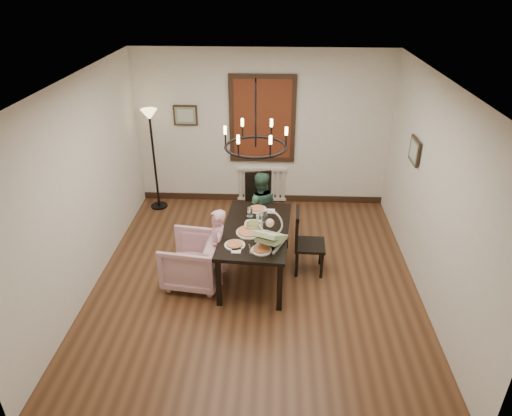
# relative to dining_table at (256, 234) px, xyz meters

# --- Properties ---
(room_shell) EXTENTS (4.51, 5.00, 2.81)m
(room_shell) POSITION_rel_dining_table_xyz_m (0.00, 0.22, 0.73)
(room_shell) COLOR brown
(room_shell) RESTS_ON ground
(dining_table) EXTENTS (1.01, 1.67, 0.76)m
(dining_table) POSITION_rel_dining_table_xyz_m (0.00, 0.00, 0.00)
(dining_table) COLOR black
(dining_table) RESTS_ON room_shell
(chair_far) EXTENTS (0.53, 0.53, 1.00)m
(chair_far) POSITION_rel_dining_table_xyz_m (0.02, 1.23, -0.17)
(chair_far) COLOR black
(chair_far) RESTS_ON room_shell
(chair_right) EXTENTS (0.45, 0.45, 0.98)m
(chair_right) POSITION_rel_dining_table_xyz_m (0.77, 0.12, -0.18)
(chair_right) COLOR black
(chair_right) RESTS_ON room_shell
(armchair) EXTENTS (0.87, 0.86, 0.71)m
(armchair) POSITION_rel_dining_table_xyz_m (-0.86, -0.23, -0.32)
(armchair) COLOR #D8A5B2
(armchair) RESTS_ON room_shell
(elderly_woman) EXTENTS (0.29, 0.38, 0.93)m
(elderly_woman) POSITION_rel_dining_table_xyz_m (-0.51, -0.20, -0.20)
(elderly_woman) COLOR pink
(elderly_woman) RESTS_ON room_shell
(seated_man) EXTENTS (0.52, 0.42, 0.99)m
(seated_man) POSITION_rel_dining_table_xyz_m (0.02, 0.92, -0.18)
(seated_man) COLOR #345742
(seated_man) RESTS_ON room_shell
(baby_bouncer) EXTENTS (0.55, 0.62, 0.34)m
(baby_bouncer) POSITION_rel_dining_table_xyz_m (0.20, -0.41, 0.25)
(baby_bouncer) COLOR #B3CD8D
(baby_bouncer) RESTS_ON dining_table
(salad_bowl) EXTENTS (0.30, 0.30, 0.07)m
(salad_bowl) POSITION_rel_dining_table_xyz_m (-0.03, 0.03, 0.12)
(salad_bowl) COLOR white
(salad_bowl) RESTS_ON dining_table
(pizza_platter) EXTENTS (0.36, 0.36, 0.04)m
(pizza_platter) POSITION_rel_dining_table_xyz_m (-0.08, -0.12, 0.11)
(pizza_platter) COLOR tan
(pizza_platter) RESTS_ON dining_table
(drinking_glass) EXTENTS (0.06, 0.06, 0.12)m
(drinking_glass) POSITION_rel_dining_table_xyz_m (0.08, -0.08, 0.15)
(drinking_glass) COLOR silver
(drinking_glass) RESTS_ON dining_table
(window_blinds) EXTENTS (1.00, 0.03, 1.40)m
(window_blinds) POSITION_rel_dining_table_xyz_m (0.00, 2.31, 0.93)
(window_blinds) COLOR maroon
(window_blinds) RESTS_ON room_shell
(radiator) EXTENTS (0.92, 0.12, 0.62)m
(radiator) POSITION_rel_dining_table_xyz_m (0.00, 2.33, -0.32)
(radiator) COLOR silver
(radiator) RESTS_ON room_shell
(picture_back) EXTENTS (0.42, 0.03, 0.36)m
(picture_back) POSITION_rel_dining_table_xyz_m (-1.35, 2.32, 0.98)
(picture_back) COLOR black
(picture_back) RESTS_ON room_shell
(picture_right) EXTENTS (0.03, 0.42, 0.36)m
(picture_right) POSITION_rel_dining_table_xyz_m (2.21, 0.75, 0.98)
(picture_right) COLOR black
(picture_right) RESTS_ON room_shell
(floor_lamp) EXTENTS (0.30, 0.30, 1.80)m
(floor_lamp) POSITION_rel_dining_table_xyz_m (-1.90, 2.00, 0.23)
(floor_lamp) COLOR black
(floor_lamp) RESTS_ON room_shell
(chandelier) EXTENTS (0.80, 0.80, 0.04)m
(chandelier) POSITION_rel_dining_table_xyz_m (0.00, -0.00, 1.28)
(chandelier) COLOR black
(chandelier) RESTS_ON room_shell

